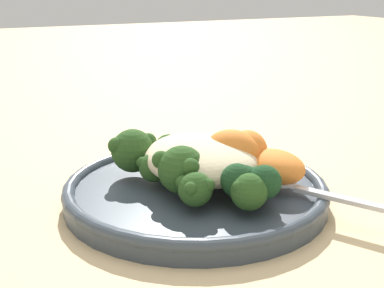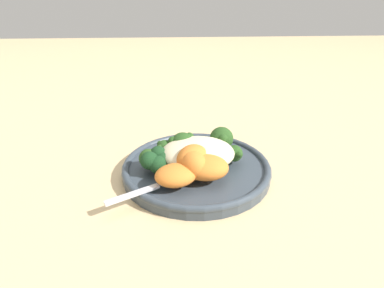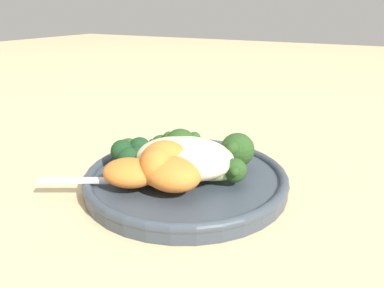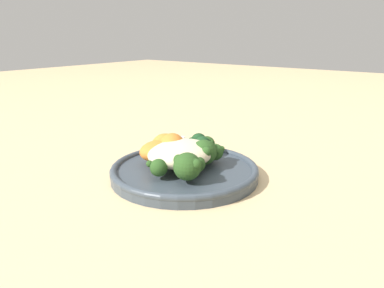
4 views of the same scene
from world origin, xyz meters
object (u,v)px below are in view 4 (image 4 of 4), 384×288
object	(u,v)px
broccoli_stalk_1	(186,166)
sweet_potato_chunk_0	(160,151)
broccoli_stalk_2	(190,163)
broccoli_stalk_5	(199,148)
broccoli_stalk_0	(162,165)
sweet_potato_chunk_3	(172,147)
sweet_potato_chunk_1	(166,146)
spoon	(176,147)
broccoli_stalk_3	(201,153)
broccoli_stalk_4	(201,154)
sweet_potato_chunk_2	(169,145)
kale_tuft	(199,144)
plate	(182,170)
quinoa_mound	(181,153)

from	to	relation	value
broccoli_stalk_1	sweet_potato_chunk_0	xyz separation A→B (m)	(-0.03, -0.08, -0.00)
broccoli_stalk_2	broccoli_stalk_5	world-z (taller)	broccoli_stalk_5
broccoli_stalk_0	sweet_potato_chunk_3	world-z (taller)	sweet_potato_chunk_3
broccoli_stalk_5	sweet_potato_chunk_1	size ratio (longest dim) A/B	2.24
spoon	sweet_potato_chunk_3	bearing A→B (deg)	-174.67
broccoli_stalk_3	broccoli_stalk_4	world-z (taller)	broccoli_stalk_3
broccoli_stalk_0	sweet_potato_chunk_1	size ratio (longest dim) A/B	1.72
sweet_potato_chunk_2	kale_tuft	world-z (taller)	kale_tuft
broccoli_stalk_4	spoon	size ratio (longest dim) A/B	0.85
broccoli_stalk_1	spoon	xyz separation A→B (m)	(-0.10, -0.10, -0.02)
kale_tuft	sweet_potato_chunk_0	bearing A→B (deg)	-20.80
sweet_potato_chunk_1	kale_tuft	world-z (taller)	sweet_potato_chunk_1
broccoli_stalk_0	sweet_potato_chunk_2	size ratio (longest dim) A/B	1.36
broccoli_stalk_1	spoon	world-z (taller)	broccoli_stalk_1
broccoli_stalk_5	sweet_potato_chunk_0	world-z (taller)	sweet_potato_chunk_0
broccoli_stalk_4	sweet_potato_chunk_1	size ratio (longest dim) A/B	1.91
broccoli_stalk_5	sweet_potato_chunk_0	bearing A→B (deg)	159.93
broccoli_stalk_1	sweet_potato_chunk_0	bearing A→B (deg)	-166.66
broccoli_stalk_0	broccoli_stalk_5	world-z (taller)	broccoli_stalk_5
broccoli_stalk_2	sweet_potato_chunk_1	bearing A→B (deg)	174.64
kale_tuft	broccoli_stalk_3	bearing A→B (deg)	39.60
broccoli_stalk_4	spoon	world-z (taller)	broccoli_stalk_4
sweet_potato_chunk_0	broccoli_stalk_4	bearing A→B (deg)	126.14
broccoli_stalk_4	sweet_potato_chunk_3	distance (m)	0.05
plate	kale_tuft	distance (m)	0.07
broccoli_stalk_4	sweet_potato_chunk_0	world-z (taller)	sweet_potato_chunk_0
broccoli_stalk_3	kale_tuft	bearing A→B (deg)	101.77
broccoli_stalk_5	broccoli_stalk_1	bearing A→B (deg)	-146.19
quinoa_mound	sweet_potato_chunk_1	size ratio (longest dim) A/B	2.45
broccoli_stalk_0	spoon	xyz separation A→B (m)	(-0.10, -0.06, -0.01)
broccoli_stalk_4	sweet_potato_chunk_2	size ratio (longest dim) A/B	1.52
broccoli_stalk_5	spoon	xyz separation A→B (m)	(-0.00, -0.05, -0.01)
broccoli_stalk_0	broccoli_stalk_1	world-z (taller)	broccoli_stalk_1
broccoli_stalk_0	broccoli_stalk_5	bearing A→B (deg)	167.39
kale_tuft	broccoli_stalk_4	bearing A→B (deg)	41.00
broccoli_stalk_5	sweet_potato_chunk_2	distance (m)	0.05
broccoli_stalk_0	sweet_potato_chunk_2	bearing A→B (deg)	-161.08
broccoli_stalk_2	spoon	xyz separation A→B (m)	(-0.07, -0.09, -0.01)
sweet_potato_chunk_3	kale_tuft	distance (m)	0.06
broccoli_stalk_5	spoon	bearing A→B (deg)	97.16
broccoli_stalk_1	sweet_potato_chunk_2	distance (m)	0.13
quinoa_mound	sweet_potato_chunk_2	bearing A→B (deg)	-122.97
quinoa_mound	sweet_potato_chunk_2	distance (m)	0.07
plate	broccoli_stalk_3	bearing A→B (deg)	128.40
quinoa_mound	sweet_potato_chunk_0	distance (m)	0.04
broccoli_stalk_1	sweet_potato_chunk_1	xyz separation A→B (m)	(-0.05, -0.08, 0.00)
sweet_potato_chunk_2	spoon	xyz separation A→B (m)	(-0.02, -0.00, -0.01)
broccoli_stalk_3	sweet_potato_chunk_3	distance (m)	0.05
broccoli_stalk_1	kale_tuft	size ratio (longest dim) A/B	1.94
broccoli_stalk_1	sweet_potato_chunk_1	world-z (taller)	sweet_potato_chunk_1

